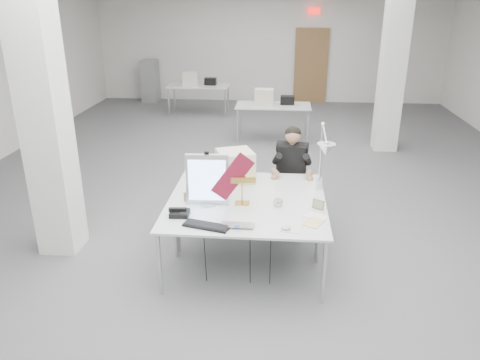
% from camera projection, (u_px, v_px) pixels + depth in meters
% --- Properties ---
extents(room_shell, '(10.04, 14.04, 3.24)m').
position_uv_depth(room_shell, '(260.00, 85.00, 7.06)').
color(room_shell, '#545457').
rests_on(room_shell, ground).
extents(desk_main, '(1.80, 0.90, 0.02)m').
position_uv_depth(desk_main, '(244.00, 218.00, 4.97)').
color(desk_main, silver).
rests_on(desk_main, room_shell).
extents(desk_second, '(1.80, 0.90, 0.02)m').
position_uv_depth(desk_second, '(249.00, 186.00, 5.81)').
color(desk_second, silver).
rests_on(desk_second, room_shell).
extents(bg_desk_a, '(1.60, 0.80, 0.02)m').
position_uv_depth(bg_desk_a, '(273.00, 106.00, 10.05)').
color(bg_desk_a, silver).
rests_on(bg_desk_a, room_shell).
extents(bg_desk_b, '(1.60, 0.80, 0.02)m').
position_uv_depth(bg_desk_b, '(199.00, 86.00, 12.25)').
color(bg_desk_b, silver).
rests_on(bg_desk_b, room_shell).
extents(filing_cabinet, '(0.45, 0.55, 1.20)m').
position_uv_depth(filing_cabinet, '(150.00, 81.00, 13.79)').
color(filing_cabinet, gray).
rests_on(filing_cabinet, room_shell).
extents(office_chair, '(0.53, 0.53, 0.94)m').
position_uv_depth(office_chair, '(291.00, 187.00, 6.50)').
color(office_chair, black).
rests_on(office_chair, room_shell).
extents(seated_person, '(0.60, 0.70, 0.94)m').
position_uv_depth(seated_person, '(292.00, 159.00, 6.30)').
color(seated_person, black).
rests_on(seated_person, office_chair).
extents(monitor, '(0.48, 0.07, 0.59)m').
position_uv_depth(monitor, '(207.00, 180.00, 5.17)').
color(monitor, silver).
rests_on(monitor, desk_main).
extents(pennant, '(0.47, 0.21, 0.54)m').
position_uv_depth(pennant, '(233.00, 177.00, 5.10)').
color(pennant, maroon).
rests_on(pennant, monitor).
extents(keyboard, '(0.50, 0.28, 0.02)m').
position_uv_depth(keyboard, '(206.00, 226.00, 4.75)').
color(keyboard, black).
rests_on(keyboard, desk_main).
extents(laptop, '(0.34, 0.23, 0.03)m').
position_uv_depth(laptop, '(237.00, 228.00, 4.71)').
color(laptop, '#A3A4A8').
rests_on(laptop, desk_main).
extents(mouse, '(0.11, 0.08, 0.04)m').
position_uv_depth(mouse, '(286.00, 228.00, 4.68)').
color(mouse, '#A9A9AE').
rests_on(mouse, desk_main).
extents(bankers_lamp, '(0.33, 0.17, 0.36)m').
position_uv_depth(bankers_lamp, '(242.00, 189.00, 5.21)').
color(bankers_lamp, gold).
rests_on(bankers_lamp, desk_main).
extents(desk_phone, '(0.21, 0.19, 0.05)m').
position_uv_depth(desk_phone, '(180.00, 213.00, 4.99)').
color(desk_phone, black).
rests_on(desk_phone, desk_main).
extents(picture_frame_left, '(0.14, 0.07, 0.10)m').
position_uv_depth(picture_frame_left, '(189.00, 196.00, 5.34)').
color(picture_frame_left, tan).
rests_on(picture_frame_left, desk_main).
extents(picture_frame_right, '(0.14, 0.10, 0.11)m').
position_uv_depth(picture_frame_right, '(318.00, 204.00, 5.14)').
color(picture_frame_right, olive).
rests_on(picture_frame_right, desk_main).
extents(desk_clock, '(0.11, 0.05, 0.11)m').
position_uv_depth(desk_clock, '(278.00, 202.00, 5.19)').
color(desk_clock, '#A4A3A7').
rests_on(desk_clock, desk_main).
extents(paper_stack_a, '(0.26, 0.33, 0.01)m').
position_uv_depth(paper_stack_a, '(292.00, 226.00, 4.77)').
color(paper_stack_a, silver).
rests_on(paper_stack_a, desk_main).
extents(paper_stack_b, '(0.26, 0.29, 0.01)m').
position_uv_depth(paper_stack_b, '(314.00, 222.00, 4.84)').
color(paper_stack_b, '#E4C788').
rests_on(paper_stack_b, desk_main).
extents(paper_stack_c, '(0.27, 0.26, 0.01)m').
position_uv_depth(paper_stack_c, '(316.00, 217.00, 4.96)').
color(paper_stack_c, white).
rests_on(paper_stack_c, desk_main).
extents(beige_monitor, '(0.54, 0.52, 0.40)m').
position_uv_depth(beige_monitor, '(235.00, 166.00, 5.86)').
color(beige_monitor, beige).
rests_on(beige_monitor, desk_second).
extents(architect_lamp, '(0.24, 0.66, 0.83)m').
position_uv_depth(architect_lamp, '(322.00, 163.00, 5.33)').
color(architect_lamp, silver).
rests_on(architect_lamp, desk_second).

